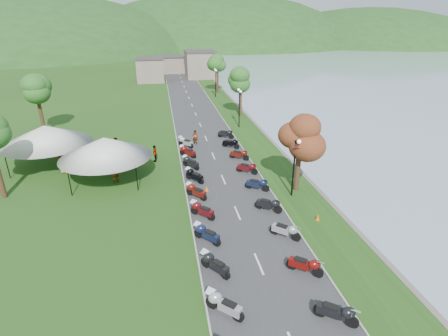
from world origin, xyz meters
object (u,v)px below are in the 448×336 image
pedestrian_a (117,183)px  pedestrian_c (80,169)px  vendor_tent_main (107,159)px  pedestrian_b (117,154)px

pedestrian_a → pedestrian_c: 5.42m
vendor_tent_main → pedestrian_c: bearing=134.9°
pedestrian_b → pedestrian_c: 4.76m
vendor_tent_main → pedestrian_a: vendor_tent_main is taller
vendor_tent_main → pedestrian_b: (0.00, 6.72, -2.00)m
pedestrian_a → pedestrian_c: size_ratio=1.24×
vendor_tent_main → pedestrian_c: vendor_tent_main is taller
pedestrian_c → pedestrian_a: bearing=-9.7°
vendor_tent_main → pedestrian_a: 2.26m
vendor_tent_main → pedestrian_b: vendor_tent_main is taller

